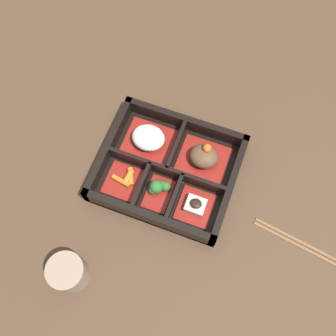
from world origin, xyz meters
TOP-DOWN VIEW (x-y plane):
  - ground_plane at (0.00, 0.00)m, footprint 3.00×3.00m
  - bento_base at (0.00, 0.00)m, footprint 0.29×0.25m
  - bento_rim at (-0.00, -0.00)m, footprint 0.29×0.25m
  - bowl_rice at (-0.06, 0.05)m, footprint 0.11×0.10m
  - bowl_stew at (0.06, 0.05)m, footprint 0.11×0.10m
  - bowl_carrots at (-0.08, -0.06)m, footprint 0.07×0.08m
  - bowl_greens at (-0.00, -0.05)m, footprint 0.05×0.08m
  - bowl_tofu at (0.08, -0.06)m, footprint 0.07×0.08m
  - tea_cup at (-0.10, -0.27)m, footprint 0.07×0.07m
  - chopsticks at (0.32, -0.06)m, footprint 0.22×0.05m

SIDE VIEW (x-z plane):
  - ground_plane at x=0.00m, z-range 0.00..0.00m
  - chopsticks at x=0.32m, z-range 0.00..0.01m
  - bento_base at x=0.00m, z-range 0.00..0.01m
  - bowl_carrots at x=-0.08m, z-range 0.01..0.03m
  - bowl_tofu at x=0.08m, z-range 0.00..0.03m
  - bowl_greens at x=0.00m, z-range 0.01..0.04m
  - bento_rim at x=0.00m, z-range 0.00..0.05m
  - bowl_rice at x=-0.06m, z-range 0.01..0.05m
  - bowl_stew at x=0.06m, z-range 0.00..0.06m
  - tea_cup at x=-0.10m, z-range 0.00..0.07m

